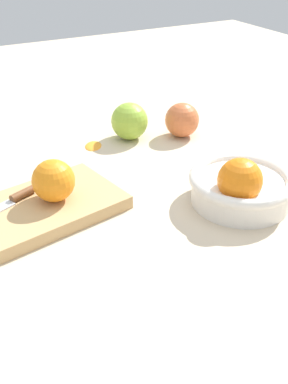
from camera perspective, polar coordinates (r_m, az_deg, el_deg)
ground_plane at (r=0.88m, az=-3.52°, el=0.83°), size 2.40×2.40×0.00m
bowl at (r=0.82m, az=11.79°, el=0.74°), size 0.18×0.18×0.10m
cutting_board at (r=0.81m, az=-11.82°, el=-1.80°), size 0.27×0.20×0.02m
orange_on_board at (r=0.78m, az=-11.05°, el=1.38°), size 0.07×0.07×0.07m
knife at (r=0.80m, az=-16.52°, el=-1.32°), size 0.15×0.08×0.01m
apple_front_left at (r=1.05m, az=-1.79°, el=8.68°), size 0.08×0.08×0.08m
apple_front_left_2 at (r=1.07m, az=4.69°, el=8.80°), size 0.08×0.08×0.08m
citrus_peel at (r=1.03m, az=-6.26°, el=5.81°), size 0.06×0.06×0.01m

